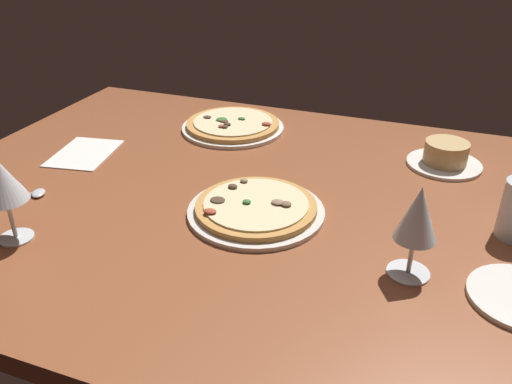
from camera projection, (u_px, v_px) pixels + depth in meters
dining_table at (256, 204)px, 114.07cm from camera, size 150.00×110.00×4.00cm
pizza_main at (256, 208)px, 106.09cm from camera, size 27.86×27.86×3.36cm
pizza_side at (233, 125)px, 146.13cm from camera, size 28.35×28.35×3.38cm
ramekin_on_saucer at (445, 156)px, 125.23cm from camera, size 17.54×17.54×6.08cm
wine_glass_far at (2, 182)px, 92.95cm from camera, size 8.30×8.30×16.51cm
wine_glass_near at (418, 217)px, 83.91cm from camera, size 7.30×7.30×16.66cm
paper_menu at (84, 153)px, 132.29cm from camera, size 16.62×20.57×0.30cm
spoon at (33, 194)px, 113.14cm from camera, size 9.63×6.67×1.00cm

